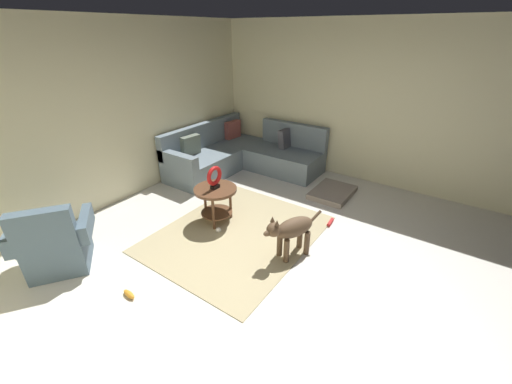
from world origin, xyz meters
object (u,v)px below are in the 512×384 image
Objects in this scene: dog_toy_rope at (330,222)px; torus_sculpture at (214,177)px; side_table at (216,196)px; dog at (291,230)px; sectional_couch at (242,155)px; armchair at (56,245)px; dog_toy_bone at (129,294)px; dog_toy_ball at (218,230)px; dog_bed_mat at (332,192)px.

torus_sculpture is at bearing 122.20° from dog_toy_rope.
dog is at bearing -94.08° from side_table.
dog_toy_rope is at bearing -111.18° from sectional_couch.
side_table is at bearing 10.52° from armchair.
dog_toy_rope is (0.88, -1.39, -0.69)m from torus_sculpture.
side_table is at bearing -153.60° from sectional_couch.
sectional_couch reaches higher than dog.
armchair is at bearing 98.75° from dog_toy_bone.
armchair is at bearing -179.36° from sectional_couch.
dog is at bearing 172.50° from dog_toy_rope.
side_table is 3.33× the size of dog_toy_bone.
side_table is 0.48m from dog_toy_ball.
side_table is (-1.75, -0.87, 0.12)m from sectional_couch.
side_table is (1.80, -0.83, 0.09)m from armchair.
dog_toy_rope is at bearing -159.23° from dog_bed_mat.
side_table is 0.75× the size of dog.
torus_sculpture reaches higher than dog_bed_mat.
torus_sculpture is 2.15m from dog_bed_mat.
armchair is 5.55× the size of dog_toy_bone.
dog_bed_mat is (1.74, -1.06, -0.37)m from side_table.
dog_toy_rope is (0.97, -0.13, -0.35)m from dog.
dog_toy_ball is 1.61m from dog_toy_rope.
sectional_couch is 2.44m from dog_toy_rope.
dog_bed_mat is 10.85× the size of dog_toy_ball.
torus_sculpture is 1.81× the size of dog_toy_bone.
dog is at bearing -173.75° from dog_bed_mat.
armchair is 5.21× the size of dog_toy_rope.
dog_toy_bone is (-1.43, -0.00, -0.01)m from dog_toy_ball.
dog_bed_mat is (-0.01, -1.93, -0.25)m from sectional_couch.
dog_toy_ball is (1.59, -1.03, -0.29)m from armchair.
dog_toy_bone is at bearing -46.00° from armchair.
sectional_couch is 2.83× the size of dog.
dog_bed_mat is at bearing 7.12° from armchair.
dog_bed_mat is (1.74, -1.06, -0.67)m from torus_sculpture.
side_table reaches higher than dog_toy_ball.
armchair is 1.92m from dog_toy_ball.
dog_toy_ball is (-0.12, 1.06, -0.34)m from dog.
torus_sculpture is 1.79m from dog_toy_bone.
armchair reaches higher than torus_sculpture.
sectional_couch is 3.56m from armchair.
sectional_couch is 2.00m from torus_sculpture.
armchair reaches higher than dog_toy_bone.
torus_sculpture is 0.74m from dog_toy_ball.
torus_sculpture is 0.41× the size of dog.
side_table reaches higher than dog_toy_bone.
armchair is 13.56× the size of dog_toy_ball.
dog_toy_bone is at bearing -172.87° from side_table.
dog_toy_rope is at bearing -4.42° from armchair.
dog is (-1.83, -0.20, 0.33)m from dog_bed_mat.
side_table is at bearing 148.57° from dog_bed_mat.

